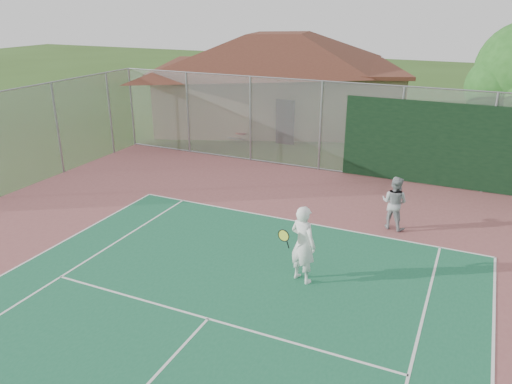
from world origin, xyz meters
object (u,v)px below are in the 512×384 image
at_px(player_grey_back, 394,203).
at_px(player_white_front, 303,245).
at_px(clubhouse, 279,70).
at_px(bleachers, 226,122).

bearing_deg(player_grey_back, player_white_front, 84.02).
relative_size(clubhouse, bleachers, 4.47).
xyz_separation_m(player_white_front, player_grey_back, (1.42, 3.91, -0.16)).
distance_m(player_white_front, player_grey_back, 4.17).
relative_size(player_white_front, player_grey_back, 1.20).
height_order(clubhouse, player_white_front, clubhouse).
distance_m(clubhouse, bleachers, 4.39).
bearing_deg(bleachers, player_grey_back, -23.42).
distance_m(bleachers, player_white_front, 14.46).
distance_m(bleachers, player_grey_back, 12.55).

